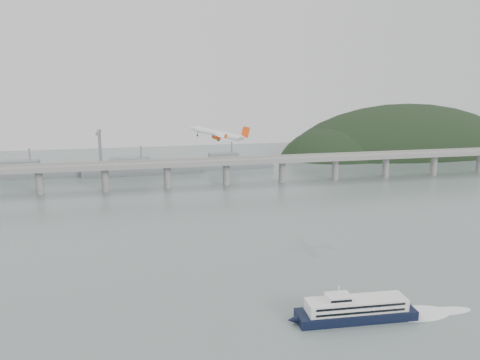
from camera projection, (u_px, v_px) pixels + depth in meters
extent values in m
plane|color=slate|center=(267.00, 285.00, 206.81)|extent=(900.00, 900.00, 0.00)
cube|color=gray|center=(203.00, 163.00, 393.41)|extent=(800.00, 22.00, 2.20)
cube|color=gray|center=(205.00, 163.00, 382.96)|extent=(800.00, 0.60, 1.80)
cube|color=gray|center=(201.00, 159.00, 403.00)|extent=(800.00, 0.60, 1.80)
cylinder|color=gray|center=(39.00, 182.00, 368.20)|extent=(6.00, 6.00, 21.00)
cylinder|color=gray|center=(105.00, 179.00, 378.75)|extent=(6.00, 6.00, 21.00)
cylinder|color=gray|center=(167.00, 177.00, 389.30)|extent=(6.00, 6.00, 21.00)
cylinder|color=gray|center=(226.00, 174.00, 399.86)|extent=(6.00, 6.00, 21.00)
cylinder|color=gray|center=(282.00, 172.00, 410.41)|extent=(6.00, 6.00, 21.00)
cylinder|color=gray|center=(335.00, 169.00, 420.96)|extent=(6.00, 6.00, 21.00)
cylinder|color=gray|center=(386.00, 167.00, 431.51)|extent=(6.00, 6.00, 21.00)
cylinder|color=gray|center=(434.00, 165.00, 442.06)|extent=(6.00, 6.00, 21.00)
cylinder|color=gray|center=(480.00, 163.00, 452.61)|extent=(6.00, 6.00, 21.00)
ellipsoid|color=black|center=(404.00, 167.00, 582.49)|extent=(320.00, 150.00, 156.00)
ellipsoid|color=black|center=(336.00, 166.00, 551.63)|extent=(140.00, 110.00, 96.00)
ellipsoid|color=black|center=(461.00, 168.00, 612.51)|extent=(220.00, 140.00, 120.00)
cube|color=slate|center=(32.00, 173.00, 431.94)|extent=(95.67, 20.15, 8.00)
cube|color=slate|center=(20.00, 165.00, 428.24)|extent=(33.90, 15.02, 8.00)
cylinder|color=slate|center=(30.00, 156.00, 428.55)|extent=(1.60, 1.60, 14.00)
cube|color=slate|center=(142.00, 170.00, 448.27)|extent=(110.55, 21.43, 8.00)
cube|color=slate|center=(130.00, 162.00, 444.25)|extent=(39.01, 16.73, 8.00)
cylinder|color=slate|center=(141.00, 153.00, 444.88)|extent=(1.60, 1.60, 14.00)
cube|color=slate|center=(232.00, 164.00, 476.81)|extent=(85.00, 13.60, 8.00)
cube|color=slate|center=(223.00, 157.00, 473.32)|extent=(29.75, 11.90, 8.00)
cylinder|color=slate|center=(232.00, 149.00, 473.41)|extent=(1.60, 1.60, 14.00)
cube|color=slate|center=(100.00, 149.00, 469.83)|extent=(3.00, 3.00, 40.00)
cube|color=slate|center=(98.00, 132.00, 456.47)|extent=(3.00, 28.00, 3.00)
cube|color=black|center=(356.00, 314.00, 177.40)|extent=(46.16, 13.45, 3.65)
cone|color=black|center=(293.00, 320.00, 173.51)|extent=(4.76, 3.90, 3.65)
cube|color=white|center=(356.00, 304.00, 176.53)|extent=(38.77, 11.23, 4.56)
cube|color=black|center=(361.00, 307.00, 171.83)|extent=(34.63, 2.06, 0.91)
cube|color=black|center=(361.00, 313.00, 172.30)|extent=(34.63, 2.06, 0.91)
cube|color=black|center=(352.00, 296.00, 180.72)|extent=(34.63, 2.06, 0.91)
cube|color=black|center=(351.00, 301.00, 181.19)|extent=(34.63, 2.06, 0.91)
cube|color=white|center=(338.00, 297.00, 174.64)|extent=(9.46, 6.88, 2.37)
cube|color=black|center=(341.00, 301.00, 171.52)|extent=(8.21, 0.56, 0.91)
cylinder|color=white|center=(339.00, 290.00, 174.02)|extent=(0.48, 0.48, 3.65)
ellipsoid|color=white|center=(418.00, 313.00, 181.81)|extent=(26.96, 14.57, 0.18)
ellipsoid|color=white|center=(448.00, 311.00, 183.83)|extent=(20.04, 7.65, 0.18)
cylinder|color=white|center=(218.00, 134.00, 253.97)|extent=(25.19, 6.67, 8.82)
cone|color=white|center=(192.00, 128.00, 251.54)|extent=(4.60, 3.73, 3.97)
cone|color=white|center=(244.00, 138.00, 256.42)|extent=(5.18, 3.42, 4.17)
cube|color=white|center=(219.00, 135.00, 254.23)|extent=(6.70, 30.52, 2.86)
cube|color=white|center=(243.00, 137.00, 256.19)|extent=(3.63, 10.89, 1.41)
cube|color=#ED4510|center=(246.00, 132.00, 255.97)|extent=(5.24, 0.84, 6.55)
cylinder|color=#ED4510|center=(215.00, 137.00, 258.95)|extent=(4.35, 2.58, 2.87)
cylinder|color=black|center=(212.00, 136.00, 258.63)|extent=(0.96, 2.10, 2.07)
cube|color=white|center=(216.00, 135.00, 258.83)|extent=(2.42, 0.45, 1.56)
cylinder|color=#ED4510|center=(217.00, 138.00, 249.38)|extent=(4.35, 2.58, 2.87)
cylinder|color=black|center=(214.00, 137.00, 249.06)|extent=(0.96, 2.10, 2.07)
cube|color=white|center=(217.00, 136.00, 249.27)|extent=(2.42, 0.45, 1.56)
cylinder|color=black|center=(218.00, 138.00, 256.70)|extent=(0.83, 0.42, 2.17)
cylinder|color=black|center=(218.00, 140.00, 256.82)|extent=(1.20, 0.47, 1.19)
cylinder|color=black|center=(219.00, 139.00, 252.18)|extent=(0.83, 0.42, 2.17)
cylinder|color=black|center=(219.00, 140.00, 252.30)|extent=(1.20, 0.47, 1.19)
cylinder|color=black|center=(198.00, 134.00, 252.46)|extent=(0.83, 0.42, 2.17)
cylinder|color=black|center=(197.00, 136.00, 252.58)|extent=(1.20, 0.47, 1.19)
cube|color=#ED4510|center=(220.00, 133.00, 269.19)|extent=(1.89, 0.37, 2.41)
cube|color=#ED4510|center=(226.00, 136.00, 239.62)|extent=(1.89, 0.37, 2.41)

